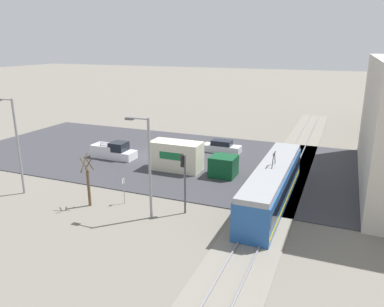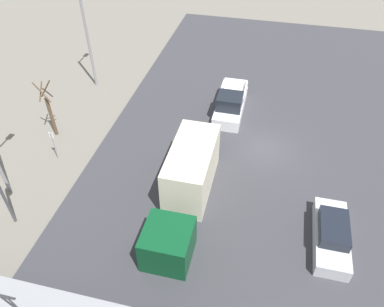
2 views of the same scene
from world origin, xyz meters
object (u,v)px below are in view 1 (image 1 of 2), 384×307
Objects in this scene: light_rail_tram at (272,185)px; no_parking_sign at (124,188)px; pickup_truck at (115,152)px; street_tree at (88,183)px; street_lamp_mid_block at (147,161)px; traffic_light_pole at (184,176)px; sedan_car_0 at (222,147)px; box_truck at (187,158)px; street_lamp_near_crossing at (16,140)px.

light_rail_tram reaches higher than no_parking_sign.
pickup_truck is 13.25m from street_tree.
street_lamp_mid_block reaches higher than pickup_truck.
no_parking_sign is at bearing 37.10° from pickup_truck.
street_lamp_mid_block is (1.75, -2.21, 1.41)m from traffic_light_pole.
traffic_light_pole is (10.29, 13.34, 2.32)m from pickup_truck.
street_lamp_mid_block is at bearing -52.36° from light_rail_tram.
sedan_car_0 is at bearing 123.63° from pickup_truck.
traffic_light_pole reaches higher than street_tree.
street_tree is (1.69, -7.79, -1.12)m from traffic_light_pole.
light_rail_tram is 1.97× the size of street_lamp_mid_block.
sedan_car_0 is 17.92m from no_parking_sign.
no_parking_sign is (-1.45, 2.43, -0.66)m from street_tree.
box_truck is 1.07× the size of street_lamp_near_crossing.
sedan_car_0 is 23.31m from street_lamp_near_crossing.
street_lamp_mid_block is at bearing -51.54° from traffic_light_pole.
traffic_light_pole reaches higher than box_truck.
sedan_car_0 is 2.11× the size of no_parking_sign.
street_tree is at bearing -90.62° from street_lamp_mid_block.
sedan_car_0 is at bearing -171.61° from traffic_light_pole.
traffic_light_pole is 0.61× the size of street_lamp_mid_block.
street_lamp_mid_block is (0.06, 5.58, 2.53)m from street_tree.
box_truck reaches higher than no_parking_sign.
street_tree is 7.87m from street_lamp_near_crossing.
box_truck is at bearing 133.72° from street_lamp_near_crossing.
sedan_car_0 is at bearing -146.27° from light_rail_tram.
street_lamp_mid_block is (19.20, 0.36, 3.86)m from sedan_car_0.
street_lamp_near_crossing reaches higher than traffic_light_pole.
sedan_car_0 is 0.60× the size of street_lamp_mid_block.
street_tree reaches higher than sedan_car_0.
pickup_truck is at bearing -106.42° from light_rail_tram.
box_truck reaches higher than sedan_car_0.
street_lamp_near_crossing is (1.75, -15.12, 1.75)m from traffic_light_pole.
street_lamp_mid_block is at bearing 89.96° from street_lamp_near_crossing.
no_parking_sign is (0.25, -5.37, -1.78)m from traffic_light_pole.
traffic_light_pole reaches higher than no_parking_sign.
sedan_car_0 is 1.06× the size of street_tree.
box_truck is 16.22m from street_lamp_near_crossing.
street_lamp_near_crossing reaches higher than sedan_car_0.
street_tree is 6.13m from street_lamp_mid_block.
no_parking_sign is at bearing 171.02° from sedan_car_0.
no_parking_sign reaches higher than pickup_truck.
traffic_light_pole is at bearing 96.58° from street_lamp_near_crossing.
pickup_truck is at bearing 123.63° from sedan_car_0.
box_truck is at bearing 83.70° from pickup_truck.
box_truck is 10.05m from traffic_light_pole.
pickup_truck is 1.12× the size of sedan_car_0.
sedan_car_0 is 0.98× the size of traffic_light_pole.
box_truck is 11.68m from street_tree.
street_lamp_mid_block is (12.04, 11.13, 3.73)m from pickup_truck.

